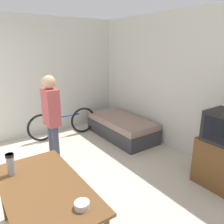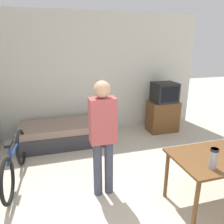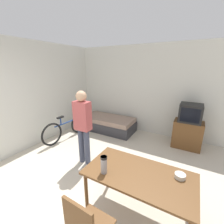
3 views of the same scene
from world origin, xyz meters
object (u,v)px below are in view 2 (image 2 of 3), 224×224
tv (163,108)px  person_standing (103,132)px  bicycle (15,161)px  thermos_flask (214,157)px  daybed (62,134)px

tv → person_standing: 2.68m
bicycle → person_standing: size_ratio=1.01×
tv → bicycle: 3.36m
tv → thermos_flask: 2.83m
daybed → bicycle: bearing=-124.7°
tv → bicycle: bearing=-159.8°
thermos_flask → tv: bearing=71.8°
tv → thermos_flask: (-0.88, -2.68, 0.29)m
daybed → tv: bearing=1.1°
bicycle → person_standing: (1.23, -0.68, 0.61)m
tv → thermos_flask: tv is taller
daybed → bicycle: (-0.77, -1.12, 0.10)m
daybed → person_standing: (0.45, -1.79, 0.72)m
tv → daybed: bearing=-178.9°
person_standing → thermos_flask: person_standing is taller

